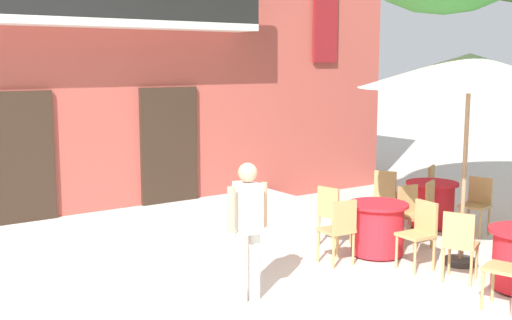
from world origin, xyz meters
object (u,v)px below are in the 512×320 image
cafe_table_middle (377,228)px  cafe_chair_middle_3 (332,211)px  pedestrian_near_entrance (248,224)px  cafe_chair_middle_2 (412,212)px  cafe_chair_front_0 (477,202)px  cafe_chair_near_tree_0 (512,265)px  cafe_table_front (431,204)px  cafe_umbrella (469,72)px  cafe_chair_front_3 (423,205)px  cafe_chair_middle_0 (339,227)px  cafe_chair_middle_1 (420,230)px  cafe_chair_front_1 (437,188)px  cafe_chair_near_tree_3 (460,241)px  cafe_chair_front_2 (387,192)px

cafe_table_middle → cafe_chair_middle_3: cafe_chair_middle_3 is taller
pedestrian_near_entrance → cafe_chair_middle_2: bearing=7.8°
cafe_chair_middle_3 → cafe_table_middle: bearing=-73.6°
cafe_chair_front_0 → cafe_table_middle: bearing=177.6°
cafe_chair_near_tree_0 → cafe_table_front: size_ratio=1.05×
cafe_table_front → cafe_chair_front_0: cafe_chair_front_0 is taller
cafe_chair_front_0 → cafe_umbrella: (-1.51, -0.87, 2.08)m
cafe_chair_near_tree_0 → cafe_chair_middle_2: same height
cafe_chair_front_0 → cafe_chair_front_3: same height
cafe_chair_near_tree_0 → cafe_table_middle: (0.30, 2.33, -0.14)m
cafe_chair_near_tree_0 → cafe_chair_middle_0: size_ratio=1.00×
cafe_chair_middle_1 → cafe_chair_front_1: size_ratio=1.00×
cafe_table_front → cafe_chair_front_0: 0.77m
cafe_chair_near_tree_3 → cafe_chair_front_1: size_ratio=1.00×
cafe_chair_middle_3 → cafe_umbrella: size_ratio=0.31×
cafe_chair_middle_2 → cafe_table_front: size_ratio=1.05×
cafe_chair_middle_0 → cafe_chair_front_0: same height
cafe_chair_middle_3 → cafe_chair_front_3: 1.54m
cafe_table_front → cafe_chair_front_1: cafe_chair_front_1 is taller
cafe_table_middle → cafe_chair_front_1: (2.54, 1.04, 0.14)m
cafe_chair_middle_3 → cafe_chair_front_2: (1.73, 0.55, 0.00)m
cafe_chair_front_0 → cafe_umbrella: 2.72m
cafe_chair_front_3 → cafe_table_middle: bearing=-168.5°
cafe_chair_front_2 → cafe_chair_front_3: (-0.26, -1.02, 0.00)m
cafe_chair_middle_0 → cafe_chair_front_2: size_ratio=1.00×
cafe_table_front → pedestrian_near_entrance: 4.58m
cafe_chair_middle_1 → cafe_chair_front_3: size_ratio=1.00×
cafe_chair_near_tree_0 → cafe_chair_middle_3: bearing=88.4°
cafe_chair_front_3 → pedestrian_near_entrance: bearing=-169.9°
cafe_chair_middle_1 → cafe_chair_front_0: 2.22m
cafe_chair_near_tree_3 → cafe_chair_front_2: size_ratio=1.00×
cafe_chair_middle_3 → cafe_chair_middle_1: bearing=-80.9°
cafe_chair_middle_3 → cafe_chair_near_tree_0: bearing=-91.6°
cafe_chair_middle_2 → cafe_table_front: 1.31m
cafe_chair_front_3 → cafe_chair_front_2: bearing=75.5°
cafe_chair_middle_3 → cafe_chair_front_2: bearing=17.6°
cafe_chair_middle_2 → cafe_chair_middle_3: size_ratio=1.00×
cafe_umbrella → cafe_chair_front_0: bearing=29.8°
cafe_chair_middle_0 → cafe_chair_front_1: bearing=18.0°
cafe_chair_near_tree_3 → cafe_chair_middle_2: bearing=62.4°
cafe_chair_middle_1 → cafe_chair_front_0: bearing=17.4°
cafe_chair_near_tree_0 → cafe_chair_front_1: same height
cafe_chair_middle_1 → cafe_umbrella: 2.18m
cafe_chair_middle_3 → cafe_chair_front_1: (2.75, 0.32, 0.00)m
cafe_chair_middle_1 → cafe_chair_front_3: bearing=39.3°
cafe_table_middle → cafe_umbrella: 2.50m
cafe_chair_front_1 → pedestrian_near_entrance: 5.28m
cafe_chair_middle_1 → cafe_chair_front_3: (1.23, 1.01, 0.00)m
cafe_chair_near_tree_0 → cafe_table_front: cafe_chair_near_tree_0 is taller
cafe_chair_middle_2 → pedestrian_near_entrance: pedestrian_near_entrance is taller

